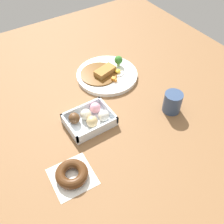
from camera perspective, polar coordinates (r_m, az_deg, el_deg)
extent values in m
plane|color=brown|center=(1.08, -3.33, 0.99)|extent=(1.60, 1.60, 0.00)
cylinder|color=white|center=(1.22, -1.08, 8.08)|extent=(0.28, 0.28, 0.02)
cylinder|color=brown|center=(1.21, -2.87, 8.30)|extent=(0.17, 0.17, 0.01)
cube|color=#A87538|center=(1.20, -1.53, 8.92)|extent=(0.11, 0.07, 0.02)
cylinder|color=white|center=(1.21, 1.25, 8.56)|extent=(0.06, 0.06, 0.00)
ellipsoid|color=yellow|center=(1.21, 1.25, 8.92)|extent=(0.03, 0.03, 0.01)
cylinder|color=#8CB766|center=(1.25, 1.40, 10.42)|extent=(0.01, 0.01, 0.02)
sphere|color=#387A2D|center=(1.24, 1.42, 11.26)|extent=(0.04, 0.04, 0.04)
cube|color=orange|center=(1.17, 0.33, 7.21)|extent=(0.02, 0.02, 0.02)
cube|color=orange|center=(1.16, 0.74, 6.96)|extent=(0.02, 0.02, 0.01)
cube|color=silver|center=(1.02, -4.90, -2.23)|extent=(0.18, 0.14, 0.01)
cube|color=silver|center=(1.03, -0.88, 0.48)|extent=(0.01, 0.14, 0.03)
cube|color=silver|center=(0.98, -9.28, -3.45)|extent=(0.01, 0.14, 0.03)
cube|color=silver|center=(1.04, -6.73, 0.78)|extent=(0.18, 0.01, 0.03)
cube|color=silver|center=(0.96, -3.08, -3.84)|extent=(0.18, 0.01, 0.03)
sphere|color=pink|center=(1.03, -3.67, 0.91)|extent=(0.04, 0.04, 0.04)
sphere|color=#EFE5C6|center=(1.01, -5.71, -0.51)|extent=(0.04, 0.04, 0.04)
sphere|color=brown|center=(1.00, -8.25, -1.34)|extent=(0.04, 0.04, 0.04)
sphere|color=silver|center=(1.00, -1.79, -0.79)|extent=(0.04, 0.04, 0.04)
sphere|color=#DBB77A|center=(0.98, -4.38, -2.08)|extent=(0.04, 0.04, 0.04)
cube|color=white|center=(0.89, -8.62, -13.73)|extent=(0.14, 0.14, 0.00)
torus|color=#4C2B14|center=(0.88, -8.75, -13.16)|extent=(0.11, 0.11, 0.03)
cylinder|color=#33476B|center=(1.06, 13.04, 2.08)|extent=(0.07, 0.07, 0.09)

